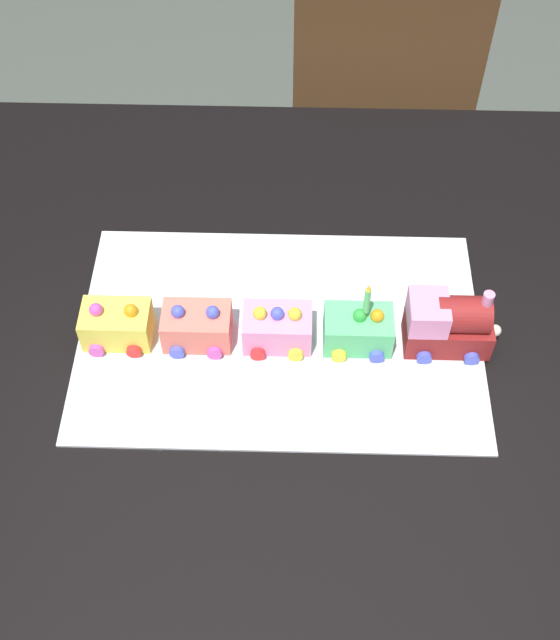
{
  "coord_description": "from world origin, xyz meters",
  "views": [
    {
      "loc": [
        0.01,
        0.77,
        1.74
      ],
      "look_at": [
        0.03,
        0.03,
        0.77
      ],
      "focal_mm": 46.38,
      "sensor_mm": 36.0,
      "label": 1
    }
  ],
  "objects_px": {
    "birthday_candle": "(367,299)",
    "cake_car_hopper_coral": "(197,326)",
    "dining_table": "(301,356)",
    "cake_car_tanker_lemon": "(117,324)",
    "cake_car_caboose_bubblegum": "(277,327)",
    "cake_locomotive": "(448,324)",
    "chair": "(378,110)",
    "cake_car_flatbed_mint_green": "(358,329)"
  },
  "relations": [
    {
      "from": "cake_car_flatbed_mint_green",
      "to": "cake_car_hopper_coral",
      "type": "relative_size",
      "value": 1.0
    },
    {
      "from": "chair",
      "to": "cake_car_tanker_lemon",
      "type": "bearing_deg",
      "value": 64.32
    },
    {
      "from": "chair",
      "to": "cake_car_tanker_lemon",
      "type": "distance_m",
      "value": 1.03
    },
    {
      "from": "cake_locomotive",
      "to": "cake_car_flatbed_mint_green",
      "type": "bearing_deg",
      "value": 0.0
    },
    {
      "from": "cake_car_tanker_lemon",
      "to": "birthday_candle",
      "type": "distance_m",
      "value": 0.37
    },
    {
      "from": "chair",
      "to": "cake_car_caboose_bubblegum",
      "type": "relative_size",
      "value": 8.6
    },
    {
      "from": "dining_table",
      "to": "cake_car_tanker_lemon",
      "type": "relative_size",
      "value": 14.0
    },
    {
      "from": "dining_table",
      "to": "cake_locomotive",
      "type": "height_order",
      "value": "cake_locomotive"
    },
    {
      "from": "chair",
      "to": "cake_car_flatbed_mint_green",
      "type": "relative_size",
      "value": 8.6
    },
    {
      "from": "chair",
      "to": "cake_car_flatbed_mint_green",
      "type": "bearing_deg",
      "value": 85.2
    },
    {
      "from": "cake_locomotive",
      "to": "cake_car_tanker_lemon",
      "type": "height_order",
      "value": "cake_locomotive"
    },
    {
      "from": "dining_table",
      "to": "cake_car_hopper_coral",
      "type": "height_order",
      "value": "cake_car_hopper_coral"
    },
    {
      "from": "chair",
      "to": "cake_locomotive",
      "type": "xyz_separation_m",
      "value": [
        -0.03,
        0.88,
        0.32
      ]
    },
    {
      "from": "cake_locomotive",
      "to": "dining_table",
      "type": "bearing_deg",
      "value": -12.53
    },
    {
      "from": "cake_locomotive",
      "to": "birthday_candle",
      "type": "relative_size",
      "value": 2.37
    },
    {
      "from": "dining_table",
      "to": "cake_car_hopper_coral",
      "type": "bearing_deg",
      "value": 16.91
    },
    {
      "from": "chair",
      "to": "birthday_candle",
      "type": "bearing_deg",
      "value": 85.65
    },
    {
      "from": "cake_car_tanker_lemon",
      "to": "cake_car_caboose_bubblegum",
      "type": "bearing_deg",
      "value": 180.0
    },
    {
      "from": "cake_locomotive",
      "to": "cake_car_flatbed_mint_green",
      "type": "relative_size",
      "value": 1.4
    },
    {
      "from": "cake_car_caboose_bubblegum",
      "to": "birthday_candle",
      "type": "height_order",
      "value": "birthday_candle"
    },
    {
      "from": "birthday_candle",
      "to": "cake_car_caboose_bubblegum",
      "type": "bearing_deg",
      "value": 0.0
    },
    {
      "from": "chair",
      "to": "cake_locomotive",
      "type": "distance_m",
      "value": 0.94
    },
    {
      "from": "chair",
      "to": "cake_car_caboose_bubblegum",
      "type": "distance_m",
      "value": 0.95
    },
    {
      "from": "cake_car_flatbed_mint_green",
      "to": "birthday_candle",
      "type": "relative_size",
      "value": 1.69
    },
    {
      "from": "birthday_candle",
      "to": "cake_locomotive",
      "type": "bearing_deg",
      "value": -180.0
    },
    {
      "from": "cake_car_tanker_lemon",
      "to": "chair",
      "type": "bearing_deg",
      "value": -117.16
    },
    {
      "from": "cake_car_tanker_lemon",
      "to": "dining_table",
      "type": "bearing_deg",
      "value": -170.23
    },
    {
      "from": "cake_car_caboose_bubblegum",
      "to": "cake_locomotive",
      "type": "bearing_deg",
      "value": -180.0
    },
    {
      "from": "chair",
      "to": "cake_car_flatbed_mint_green",
      "type": "height_order",
      "value": "chair"
    },
    {
      "from": "cake_car_tanker_lemon",
      "to": "birthday_candle",
      "type": "bearing_deg",
      "value": -180.0
    },
    {
      "from": "dining_table",
      "to": "birthday_candle",
      "type": "height_order",
      "value": "birthday_candle"
    },
    {
      "from": "birthday_candle",
      "to": "cake_car_flatbed_mint_green",
      "type": "bearing_deg",
      "value": 0.0
    },
    {
      "from": "birthday_candle",
      "to": "cake_car_hopper_coral",
      "type": "bearing_deg",
      "value": 0.0
    },
    {
      "from": "cake_car_hopper_coral",
      "to": "birthday_candle",
      "type": "relative_size",
      "value": 1.69
    },
    {
      "from": "chair",
      "to": "cake_car_flatbed_mint_green",
      "type": "distance_m",
      "value": 0.93
    },
    {
      "from": "dining_table",
      "to": "cake_car_caboose_bubblegum",
      "type": "height_order",
      "value": "cake_car_caboose_bubblegum"
    },
    {
      "from": "cake_locomotive",
      "to": "cake_car_caboose_bubblegum",
      "type": "height_order",
      "value": "cake_locomotive"
    },
    {
      "from": "cake_car_caboose_bubblegum",
      "to": "cake_car_tanker_lemon",
      "type": "relative_size",
      "value": 1.0
    },
    {
      "from": "cake_car_caboose_bubblegum",
      "to": "cake_car_tanker_lemon",
      "type": "bearing_deg",
      "value": -0.0
    },
    {
      "from": "chair",
      "to": "dining_table",
      "type": "bearing_deg",
      "value": 79.34
    },
    {
      "from": "cake_car_caboose_bubblegum",
      "to": "chair",
      "type": "bearing_deg",
      "value": -103.75
    },
    {
      "from": "cake_car_flatbed_mint_green",
      "to": "cake_locomotive",
      "type": "bearing_deg",
      "value": -180.0
    }
  ]
}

